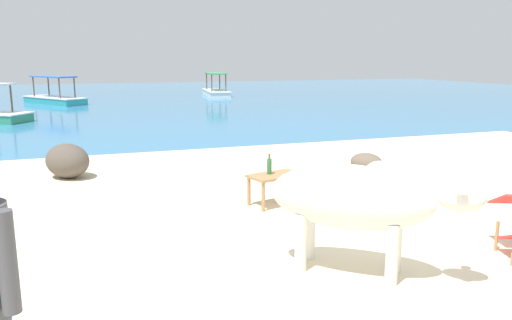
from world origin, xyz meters
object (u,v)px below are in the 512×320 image
(low_bench_table, at_px, (275,179))
(boat_white, at_px, (216,91))
(cow, at_px, (356,199))
(bottle, at_px, (269,166))
(boat_teal, at_px, (55,98))

(low_bench_table, height_order, boat_white, boat_white)
(cow, bearing_deg, boat_white, 119.11)
(cow, height_order, bottle, cow)
(low_bench_table, xyz_separation_m, boat_white, (4.57, 21.20, -0.13))
(boat_teal, distance_m, boat_white, 8.74)
(cow, distance_m, boat_white, 24.11)
(boat_teal, bearing_deg, low_bench_table, 157.26)
(low_bench_table, bearing_deg, boat_white, 62.58)
(cow, xyz_separation_m, bottle, (0.03, 2.49, -0.19))
(cow, xyz_separation_m, low_bench_table, (0.11, 2.44, -0.38))
(cow, distance_m, boat_teal, 21.68)
(bottle, xyz_separation_m, boat_white, (4.65, 21.15, -0.32))
(low_bench_table, distance_m, bottle, 0.21)
(bottle, relative_size, boat_teal, 0.08)
(boat_teal, bearing_deg, boat_white, -109.04)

